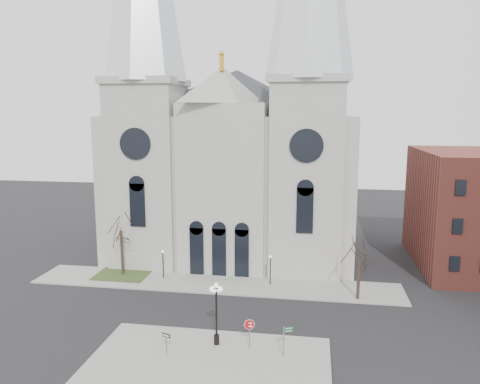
# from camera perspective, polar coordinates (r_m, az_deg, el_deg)

# --- Properties ---
(ground) EXTENTS (160.00, 160.00, 0.00)m
(ground) POSITION_cam_1_polar(r_m,az_deg,el_deg) (42.17, -6.39, -16.32)
(ground) COLOR black
(ground) RESTS_ON ground
(sidewalk_near) EXTENTS (18.00, 10.00, 0.14)m
(sidewalk_near) POSITION_cam_1_polar(r_m,az_deg,el_deg) (37.18, -3.85, -19.94)
(sidewalk_near) COLOR gray
(sidewalk_near) RESTS_ON ground
(sidewalk_far) EXTENTS (40.00, 6.00, 0.14)m
(sidewalk_far) POSITION_cam_1_polar(r_m,az_deg,el_deg) (51.96, -3.09, -11.06)
(sidewalk_far) COLOR gray
(sidewalk_far) RESTS_ON ground
(grass_patch) EXTENTS (6.00, 5.00, 0.18)m
(grass_patch) POSITION_cam_1_polar(r_m,az_deg,el_deg) (56.09, -14.08, -9.74)
(grass_patch) COLOR #32471E
(grass_patch) RESTS_ON ground
(cathedral) EXTENTS (33.00, 26.66, 54.00)m
(cathedral) POSITION_cam_1_polar(r_m,az_deg,el_deg) (60.26, -0.82, 9.68)
(cathedral) COLOR #A4A099
(cathedral) RESTS_ON ground
(bg_building_brick) EXTENTS (14.00, 18.00, 14.00)m
(bg_building_brick) POSITION_cam_1_polar(r_m,az_deg,el_deg) (62.70, 27.18, -1.94)
(bg_building_brick) COLOR brown
(bg_building_brick) RESTS_ON ground
(tree_left) EXTENTS (3.20, 3.20, 7.50)m
(tree_left) POSITION_cam_1_polar(r_m,az_deg,el_deg) (54.55, -14.31, -4.29)
(tree_left) COLOR black
(tree_left) RESTS_ON ground
(tree_right) EXTENTS (3.20, 3.20, 6.00)m
(tree_right) POSITION_cam_1_polar(r_m,az_deg,el_deg) (47.78, 14.35, -7.65)
(tree_right) COLOR black
(tree_right) RESTS_ON ground
(ped_lamp_left) EXTENTS (0.32, 0.32, 3.26)m
(ped_lamp_left) POSITION_cam_1_polar(r_m,az_deg,el_deg) (53.21, -9.39, -8.10)
(ped_lamp_left) COLOR black
(ped_lamp_left) RESTS_ON sidewalk_far
(ped_lamp_right) EXTENTS (0.32, 0.32, 3.26)m
(ped_lamp_right) POSITION_cam_1_polar(r_m,az_deg,el_deg) (50.79, 3.72, -8.86)
(ped_lamp_right) COLOR black
(ped_lamp_right) RESTS_ON sidewalk_far
(stop_sign) EXTENTS (0.86, 0.19, 2.40)m
(stop_sign) POSITION_cam_1_polar(r_m,az_deg,el_deg) (38.04, 1.17, -16.16)
(stop_sign) COLOR slate
(stop_sign) RESTS_ON sidewalk_near
(globe_lamp) EXTENTS (1.16, 1.16, 5.14)m
(globe_lamp) POSITION_cam_1_polar(r_m,az_deg,el_deg) (37.98, -2.91, -13.71)
(globe_lamp) COLOR black
(globe_lamp) RESTS_ON sidewalk_near
(one_way_sign) EXTENTS (0.81, 0.31, 1.92)m
(one_way_sign) POSITION_cam_1_polar(r_m,az_deg,el_deg) (37.49, -9.00, -17.36)
(one_way_sign) COLOR slate
(one_way_sign) RESTS_ON sidewalk_near
(street_name_sign) EXTENTS (0.72, 0.32, 2.39)m
(street_name_sign) POSITION_cam_1_polar(r_m,az_deg,el_deg) (37.21, 5.47, -17.37)
(street_name_sign) COLOR slate
(street_name_sign) RESTS_ON sidewalk_near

